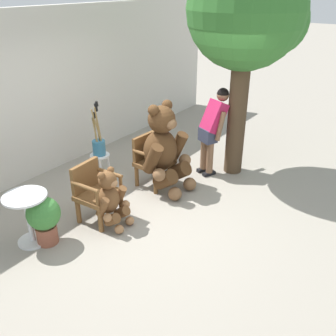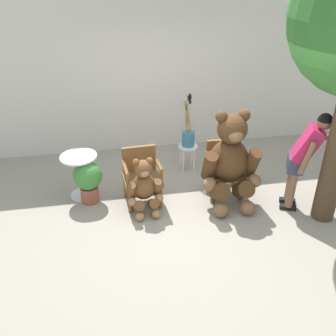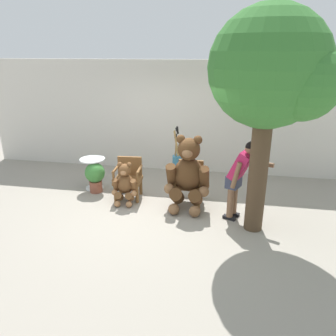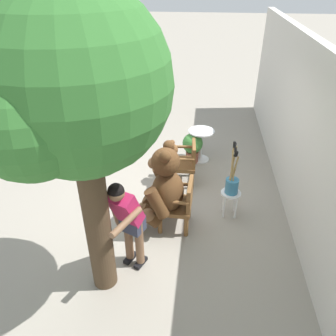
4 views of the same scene
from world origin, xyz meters
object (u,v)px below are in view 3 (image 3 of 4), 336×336
wooden_chair_right (189,181)px  patio_tree (274,73)px  wooden_chair_left (129,177)px  round_side_table (93,170)px  potted_plant (95,175)px  teddy_bear_small (125,183)px  teddy_bear_large (188,173)px  brush_bucket (177,158)px  white_stool (177,170)px  person_visitor (240,174)px

wooden_chair_right → patio_tree: size_ratio=0.23×
wooden_chair_left → round_side_table: bearing=162.4°
wooden_chair_left → patio_tree: 3.59m
round_side_table → potted_plant: size_ratio=1.06×
round_side_table → teddy_bear_small: bearing=-32.1°
teddy_bear_small → wooden_chair_right: bearing=12.5°
teddy_bear_large → brush_bucket: bearing=109.2°
patio_tree → white_stool: bearing=133.8°
white_stool → teddy_bear_large: bearing=-71.0°
wooden_chair_left → brush_bucket: (0.92, 0.84, 0.20)m
teddy_bear_large → round_side_table: (-2.22, 0.55, -0.28)m
brush_bucket → potted_plant: (-1.73, -0.73, -0.27)m
teddy_bear_large → teddy_bear_small: bearing=-178.8°
person_visitor → wooden_chair_right: bearing=148.2°
wooden_chair_left → round_side_table: wooden_chair_left is taller
brush_bucket → potted_plant: 1.89m
patio_tree → wooden_chair_left: bearing=160.3°
wooden_chair_right → brush_bucket: brush_bucket is taller
brush_bucket → potted_plant: size_ratio=1.40×
teddy_bear_small → potted_plant: teddy_bear_small is taller
white_stool → brush_bucket: bearing=-140.5°
patio_tree → potted_plant: 4.28m
teddy_bear_large → potted_plant: (-2.11, 0.38, -0.33)m
person_visitor → teddy_bear_small: bearing=172.2°
teddy_bear_large → brush_bucket: teddy_bear_large is taller
wooden_chair_right → brush_bucket: bearing=114.8°
teddy_bear_large → potted_plant: bearing=169.9°
wooden_chair_left → wooden_chair_right: size_ratio=1.00×
potted_plant → wooden_chair_right: bearing=-3.2°
person_visitor → round_side_table: size_ratio=2.14×
wooden_chair_left → patio_tree: patio_tree is taller
wooden_chair_right → wooden_chair_left: bearing=-180.0°
wooden_chair_right → teddy_bear_large: bearing=-91.2°
wooden_chair_left → teddy_bear_large: teddy_bear_large is taller
person_visitor → brush_bucket: (-1.36, 1.45, -0.25)m
brush_bucket → round_side_table: size_ratio=1.33×
wooden_chair_right → round_side_table: (-2.23, 0.29, -0.01)m
wooden_chair_left → patio_tree: size_ratio=0.23×
teddy_bear_small → round_side_table: size_ratio=1.22×
teddy_bear_large → person_visitor: (0.98, -0.34, 0.19)m
teddy_bear_small → person_visitor: person_visitor is taller
round_side_table → white_stool: bearing=16.8°
person_visitor → round_side_table: 3.36m
brush_bucket → round_side_table: brush_bucket is taller
teddy_bear_small → round_side_table: teddy_bear_small is taller
patio_tree → potted_plant: bearing=162.9°
wooden_chair_right → teddy_bear_large: 0.37m
person_visitor → patio_tree: 1.84m
wooden_chair_left → teddy_bear_small: (0.01, -0.29, -0.03)m
white_stool → potted_plant: bearing=-157.1°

